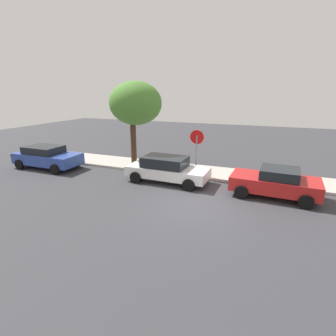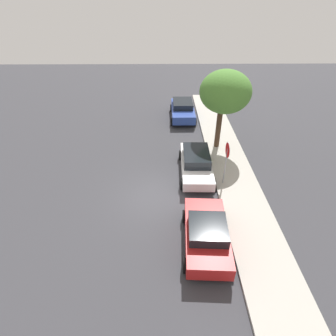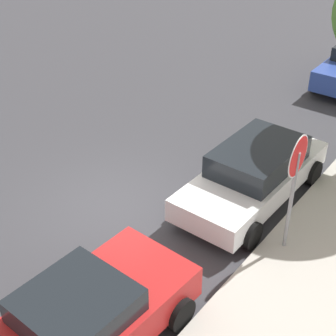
# 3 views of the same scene
# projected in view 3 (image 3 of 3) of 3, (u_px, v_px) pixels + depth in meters

# --- Properties ---
(ground_plane) EXTENTS (60.00, 60.00, 0.00)m
(ground_plane) POSITION_uv_depth(u_px,v_px,m) (116.00, 205.00, 12.36)
(ground_plane) COLOR #38383D
(sidewalk_curb) EXTENTS (32.00, 2.52, 0.14)m
(sidewalk_curb) POSITION_uv_depth(u_px,v_px,m) (301.00, 291.00, 9.93)
(sidewalk_curb) COLOR #B2ADA3
(sidewalk_curb) RESTS_ON ground_plane
(stop_sign) EXTENTS (0.87, 0.08, 2.79)m
(stop_sign) POSITION_uv_depth(u_px,v_px,m) (295.00, 174.00, 9.97)
(stop_sign) COLOR gray
(stop_sign) RESTS_ON ground_plane
(parked_car_white) EXTENTS (4.55, 2.07, 1.42)m
(parked_car_white) POSITION_uv_depth(u_px,v_px,m) (254.00, 173.00, 12.21)
(parked_car_white) COLOR white
(parked_car_white) RESTS_ON ground_plane
(parked_car_red) EXTENTS (4.08, 2.22, 1.41)m
(parked_car_red) POSITION_uv_depth(u_px,v_px,m) (85.00, 320.00, 8.52)
(parked_car_red) COLOR red
(parked_car_red) RESTS_ON ground_plane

